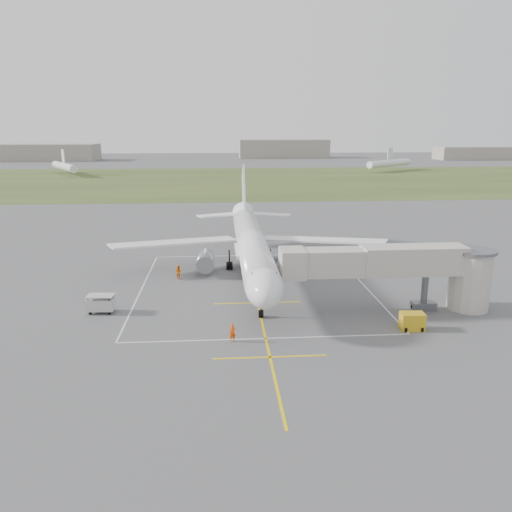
{
  "coord_description": "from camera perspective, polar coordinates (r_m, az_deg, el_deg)",
  "views": [
    {
      "loc": [
        -4.15,
        -63.72,
        19.35
      ],
      "look_at": [
        0.25,
        -4.0,
        4.0
      ],
      "focal_mm": 35.0,
      "sensor_mm": 36.0,
      "label": 1
    }
  ],
  "objects": [
    {
      "name": "jet_bridge",
      "position": [
        55.94,
        16.76,
        -1.38
      ],
      "size": [
        23.4,
        5.0,
        7.2
      ],
      "color": "#ADA59D",
      "rests_on": "ground"
    },
    {
      "name": "distant_aircraft",
      "position": [
        226.93,
        -2.52,
        10.38
      ],
      "size": [
        168.47,
        36.07,
        8.85
      ],
      "color": "white",
      "rests_on": "ground"
    },
    {
      "name": "ground",
      "position": [
        66.72,
        -0.47,
        -2.48
      ],
      "size": [
        700.0,
        700.0,
        0.0
      ],
      "primitive_type": "plane",
      "color": "#505052",
      "rests_on": "ground"
    },
    {
      "name": "baggage_cart",
      "position": [
        56.56,
        -17.31,
        -5.22
      ],
      "size": [
        2.93,
        1.86,
        1.97
      ],
      "rotation": [
        0.0,
        0.0,
        -0.06
      ],
      "color": "#B6B6B6",
      "rests_on": "ground"
    },
    {
      "name": "apron_markings",
      "position": [
        61.18,
        -0.11,
        -4.05
      ],
      "size": [
        28.2,
        60.0,
        0.01
      ],
      "color": "yellow",
      "rests_on": "ground"
    },
    {
      "name": "ramp_worker_nose",
      "position": [
        47.05,
        -2.71,
        -8.76
      ],
      "size": [
        0.72,
        0.56,
        1.75
      ],
      "primitive_type": "imported",
      "rotation": [
        0.0,
        0.0,
        0.24
      ],
      "color": "#FF4E08",
      "rests_on": "ground"
    },
    {
      "name": "gpu_unit",
      "position": [
        52.05,
        17.42,
        -7.14
      ],
      "size": [
        2.37,
        1.75,
        1.71
      ],
      "rotation": [
        0.0,
        0.0,
        -0.06
      ],
      "color": "gold",
      "rests_on": "ground"
    },
    {
      "name": "airliner",
      "position": [
        66.31,
        -0.52,
        1.34
      ],
      "size": [
        38.93,
        46.75,
        13.52
      ],
      "color": "white",
      "rests_on": "ground"
    },
    {
      "name": "grass_strip",
      "position": [
        194.72,
        -3.01,
        8.66
      ],
      "size": [
        700.0,
        120.0,
        0.02
      ],
      "primitive_type": "cube",
      "color": "#394920",
      "rests_on": "ground"
    },
    {
      "name": "ramp_worker_wing",
      "position": [
        66.76,
        -8.86,
        -1.82
      ],
      "size": [
        1.13,
        1.05,
        1.86
      ],
      "primitive_type": "imported",
      "rotation": [
        0.0,
        0.0,
        2.65
      ],
      "color": "orange",
      "rests_on": "ground"
    },
    {
      "name": "distant_hangars",
      "position": [
        329.43,
        -6.44,
        11.82
      ],
      "size": [
        345.0,
        49.0,
        12.0
      ],
      "color": "gray",
      "rests_on": "ground"
    }
  ]
}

